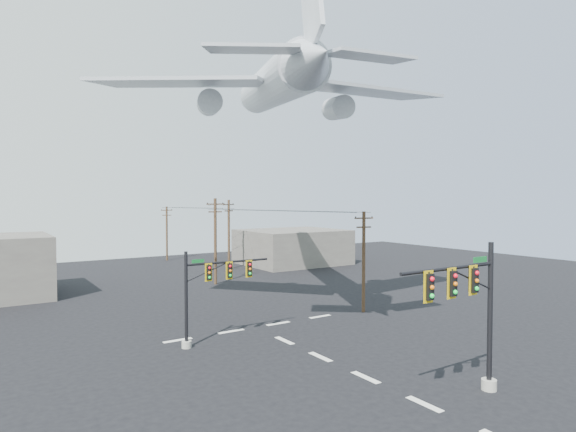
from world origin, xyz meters
TOP-DOWN VIEW (x-y plane):
  - ground at (0.00, 0.00)m, footprint 120.00×120.00m
  - lane_markings at (0.00, 5.33)m, footprint 14.00×21.20m
  - signal_mast_near at (2.44, -4.69)m, footprint 6.66×0.81m
  - signal_mast_far at (-4.59, 10.06)m, footprint 6.29×0.68m
  - utility_pole_a at (10.03, 11.26)m, footprint 1.67×0.55m
  - utility_pole_b at (5.18, 30.31)m, footprint 1.93×0.52m
  - utility_pole_c at (11.57, 39.90)m, footprint 1.87×0.76m
  - utility_pole_d at (7.70, 53.71)m, footprint 1.71×0.52m
  - power_lines at (8.44, 32.61)m, footprint 8.14×42.45m
  - airliner at (2.91, 13.94)m, footprint 26.88×29.27m
  - building_right at (22.00, 40.00)m, footprint 14.00×12.00m

SIDE VIEW (x-z plane):
  - ground at x=0.00m, z-range 0.00..0.00m
  - lane_markings at x=0.00m, z-range 0.01..0.01m
  - building_right at x=22.00m, z-range 0.00..5.00m
  - signal_mast_far at x=-4.59m, z-range 0.42..6.61m
  - signal_mast_near at x=2.44m, z-range 0.46..7.86m
  - utility_pole_d at x=7.70m, z-range 0.20..8.59m
  - utility_pole_a at x=10.03m, z-range 0.20..8.69m
  - utility_pole_c at x=11.57m, z-range 0.22..9.66m
  - utility_pole_b at x=5.18m, z-range 0.22..9.85m
  - power_lines at x=8.44m, z-range 8.16..8.77m
  - airliner at x=2.91m, z-range 14.58..22.52m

